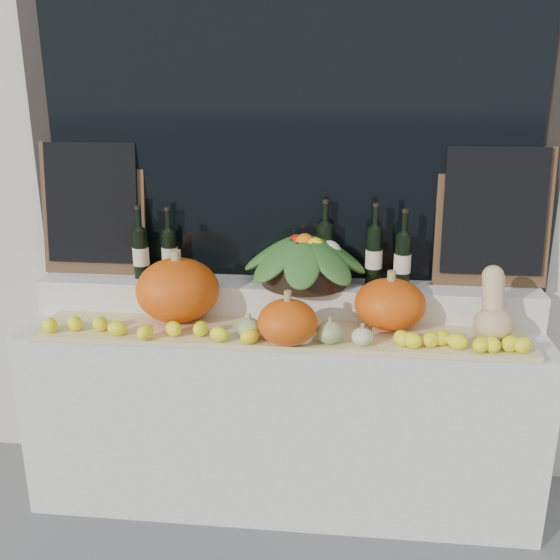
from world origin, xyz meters
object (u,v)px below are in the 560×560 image
object	(u,v)px
pumpkin_right	(390,304)
butternut_squash	(493,312)
pumpkin_left	(178,290)
wine_bottle_tall	(325,252)
produce_bowl	(305,259)

from	to	relation	value
pumpkin_right	butternut_squash	world-z (taller)	butternut_squash
pumpkin_left	wine_bottle_tall	distance (m)	0.69
pumpkin_right	produce_bowl	bearing A→B (deg)	156.93
pumpkin_right	butternut_squash	bearing A→B (deg)	-11.58
pumpkin_left	wine_bottle_tall	size ratio (longest dim) A/B	0.97
pumpkin_right	pumpkin_left	bearing A→B (deg)	-179.47
pumpkin_left	wine_bottle_tall	bearing A→B (deg)	19.78
butternut_squash	produce_bowl	xyz separation A→B (m)	(-0.79, 0.25, 0.13)
butternut_squash	produce_bowl	bearing A→B (deg)	162.73
pumpkin_left	produce_bowl	bearing A→B (deg)	17.23
produce_bowl	butternut_squash	bearing A→B (deg)	-17.27
wine_bottle_tall	pumpkin_right	bearing A→B (deg)	-37.13
pumpkin_right	produce_bowl	distance (m)	0.44
wine_bottle_tall	produce_bowl	bearing A→B (deg)	-146.24
produce_bowl	pumpkin_left	bearing A→B (deg)	-162.77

